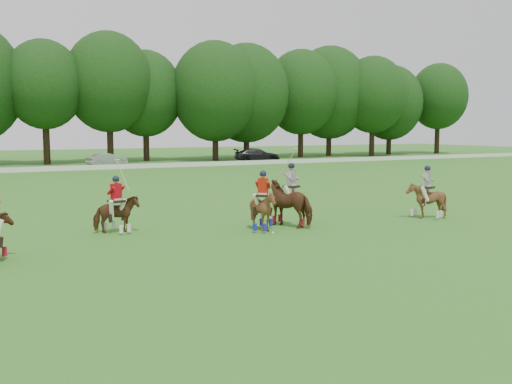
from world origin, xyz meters
name	(u,v)px	position (x,y,z in m)	size (l,w,h in m)	color
ground	(255,256)	(0.00, 0.00, 0.00)	(180.00, 180.00, 0.00)	#2D7220
tree_line	(47,85)	(0.26, 48.05, 8.23)	(117.98, 14.32, 14.75)	black
boundary_rail	(62,168)	(0.00, 38.00, 0.22)	(120.00, 0.10, 0.44)	white
car_mid	(107,160)	(4.97, 42.50, 0.65)	(1.38, 3.95, 1.30)	#9F9FA4
car_right	(257,155)	(21.83, 42.50, 0.75)	(2.10, 5.17, 1.50)	black
polo_red_b	(117,213)	(-2.79, 5.66, 0.73)	(1.67, 1.56, 2.64)	#543216
polo_red_c	(263,209)	(2.20, 3.67, 0.80)	(1.84, 1.86, 2.25)	#543216
polo_stripe_a	(291,203)	(3.66, 4.09, 0.91)	(1.87, 2.32, 3.01)	#543216
polo_stripe_b	(426,200)	(9.73, 3.10, 0.80)	(1.71, 1.78, 2.24)	#543216
polo_ball	(273,233)	(2.18, 2.87, 0.04)	(0.09, 0.09, 0.09)	white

